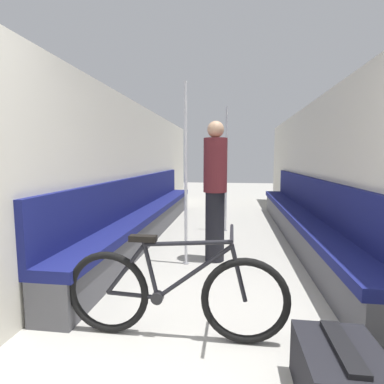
% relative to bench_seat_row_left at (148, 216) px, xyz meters
% --- Properties ---
extents(wall_left, '(0.10, 10.20, 2.25)m').
position_rel_bench_seat_row_left_xyz_m(wall_left, '(-0.23, -0.27, 0.79)').
color(wall_left, beige).
rests_on(wall_left, ground).
extents(wall_right, '(0.10, 10.20, 2.25)m').
position_rel_bench_seat_row_left_xyz_m(wall_right, '(2.76, -0.27, 0.79)').
color(wall_right, beige).
rests_on(wall_right, ground).
extents(bench_seat_row_left, '(0.43, 5.84, 1.02)m').
position_rel_bench_seat_row_left_xyz_m(bench_seat_row_left, '(0.00, 0.00, 0.00)').
color(bench_seat_row_left, '#4C4C51').
rests_on(bench_seat_row_left, ground).
extents(bench_seat_row_right, '(0.43, 5.84, 1.02)m').
position_rel_bench_seat_row_left_xyz_m(bench_seat_row_right, '(2.53, 0.00, 0.00)').
color(bench_seat_row_right, '#4C4C51').
rests_on(bench_seat_row_right, ground).
extents(bicycle, '(1.66, 0.46, 0.82)m').
position_rel_bench_seat_row_left_xyz_m(bicycle, '(1.02, -2.86, 0.00)').
color(bicycle, black).
rests_on(bicycle, ground).
extents(grab_pole_near, '(0.08, 0.08, 2.23)m').
position_rel_bench_seat_row_left_xyz_m(grab_pole_near, '(1.31, 0.52, 0.75)').
color(grab_pole_near, gray).
rests_on(grab_pole_near, ground).
extents(grab_pole_far, '(0.08, 0.08, 2.23)m').
position_rel_bench_seat_row_left_xyz_m(grab_pole_far, '(0.86, -1.30, 0.75)').
color(grab_pole_far, gray).
rests_on(grab_pole_far, ground).
extents(passenger_standing, '(0.30, 0.30, 1.79)m').
position_rel_bench_seat_row_left_xyz_m(passenger_standing, '(1.21, -1.12, 0.59)').
color(passenger_standing, black).
rests_on(passenger_standing, ground).
extents(luggage_bag, '(0.42, 0.54, 0.36)m').
position_rel_bench_seat_row_left_xyz_m(luggage_bag, '(2.02, -3.35, -0.17)').
color(luggage_bag, black).
rests_on(luggage_bag, ground).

